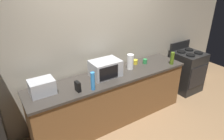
# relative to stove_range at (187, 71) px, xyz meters

# --- Properties ---
(ground_plane) EXTENTS (8.00, 8.00, 0.00)m
(ground_plane) POSITION_rel_stove_range_xyz_m (-2.00, -0.40, -0.46)
(ground_plane) COLOR #93704C
(back_wall) EXTENTS (6.40, 0.10, 2.70)m
(back_wall) POSITION_rel_stove_range_xyz_m (-2.00, 0.41, 0.89)
(back_wall) COLOR #B2A893
(back_wall) RESTS_ON ground_plane
(counter_run) EXTENTS (2.84, 0.64, 0.90)m
(counter_run) POSITION_rel_stove_range_xyz_m (-2.00, 0.00, -0.01)
(counter_run) COLOR brown
(counter_run) RESTS_ON ground_plane
(stove_range) EXTENTS (0.60, 0.61, 1.08)m
(stove_range) POSITION_rel_stove_range_xyz_m (0.00, 0.00, 0.00)
(stove_range) COLOR black
(stove_range) RESTS_ON ground_plane
(microwave) EXTENTS (0.48, 0.35, 0.27)m
(microwave) POSITION_rel_stove_range_xyz_m (-2.10, 0.05, 0.57)
(microwave) COLOR #B7BABF
(microwave) RESTS_ON counter_run
(toaster_oven) EXTENTS (0.34, 0.26, 0.21)m
(toaster_oven) POSITION_rel_stove_range_xyz_m (-3.12, 0.06, 0.54)
(toaster_oven) COLOR #B7BABF
(toaster_oven) RESTS_ON counter_run
(paper_towel_roll) EXTENTS (0.12, 0.12, 0.27)m
(paper_towel_roll) POSITION_rel_stove_range_xyz_m (-1.59, 0.05, 0.57)
(paper_towel_roll) COLOR white
(paper_towel_roll) RESTS_ON counter_run
(cordless_phone) EXTENTS (0.06, 0.11, 0.15)m
(cordless_phone) POSITION_rel_stove_range_xyz_m (-2.68, -0.15, 0.51)
(cordless_phone) COLOR black
(cordless_phone) RESTS_ON counter_run
(bottle_spray_cleaner) EXTENTS (0.06, 0.06, 0.28)m
(bottle_spray_cleaner) POSITION_rel_stove_range_xyz_m (-2.48, -0.23, 0.58)
(bottle_spray_cleaner) COLOR #338CE5
(bottle_spray_cleaner) RESTS_ON counter_run
(bottle_olive_oil) EXTENTS (0.07, 0.07, 0.23)m
(bottle_olive_oil) POSITION_rel_stove_range_xyz_m (-0.80, -0.21, 0.56)
(bottle_olive_oil) COLOR #4C6B19
(bottle_olive_oil) RESTS_ON counter_run
(mug_green) EXTENTS (0.08, 0.08, 0.09)m
(mug_green) POSITION_rel_stove_range_xyz_m (-1.20, 0.09, 0.48)
(mug_green) COLOR #2D8C47
(mug_green) RESTS_ON counter_run
(mug_yellow) EXTENTS (0.09, 0.09, 0.09)m
(mug_yellow) POSITION_rel_stove_range_xyz_m (-1.38, 0.16, 0.48)
(mug_yellow) COLOR yellow
(mug_yellow) RESTS_ON counter_run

